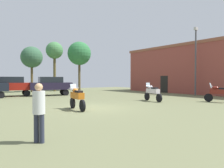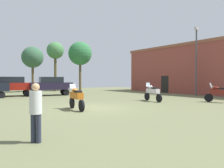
% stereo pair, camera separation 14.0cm
% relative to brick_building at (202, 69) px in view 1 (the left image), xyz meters
% --- Properties ---
extents(ground_plane, '(44.00, 52.00, 0.02)m').
position_rel_brick_building_xyz_m(ground_plane, '(-18.00, -3.47, -3.04)').
color(ground_plane, '#6A6D49').
extents(brick_building, '(6.12, 20.29, 6.09)m').
position_rel_brick_building_xyz_m(brick_building, '(0.00, 0.00, 0.00)').
color(brick_building, brown).
rests_on(brick_building, ground).
extents(motorcycle_1, '(0.83, 2.15, 1.47)m').
position_rel_brick_building_xyz_m(motorcycle_1, '(-8.58, -6.55, -2.30)').
color(motorcycle_1, black).
rests_on(motorcycle_1, ground).
extents(motorcycle_4, '(0.74, 2.26, 1.48)m').
position_rel_brick_building_xyz_m(motorcycle_4, '(-11.98, -2.92, -2.30)').
color(motorcycle_4, black).
rests_on(motorcycle_4, ground).
extents(motorcycle_5, '(0.62, 2.22, 1.49)m').
position_rel_brick_building_xyz_m(motorcycle_5, '(-19.04, -3.60, -2.30)').
color(motorcycle_5, black).
rests_on(motorcycle_5, ground).
extents(car_1, '(4.54, 2.50, 2.00)m').
position_rel_brick_building_xyz_m(car_1, '(-16.48, 7.58, -1.86)').
color(car_1, black).
rests_on(car_1, ground).
extents(car_2, '(4.50, 2.34, 2.00)m').
position_rel_brick_building_xyz_m(car_2, '(-20.21, 8.79, -1.86)').
color(car_2, black).
rests_on(car_2, ground).
extents(person_1, '(0.48, 0.48, 1.67)m').
position_rel_brick_building_xyz_m(person_1, '(-22.82, -8.68, -2.06)').
color(person_1, '#292E40').
rests_on(person_1, ground).
extents(tree_2, '(2.86, 2.86, 6.14)m').
position_rel_brick_building_xyz_m(tree_2, '(-16.41, 14.81, 1.64)').
color(tree_2, brown).
rests_on(tree_2, ground).
extents(tree_4, '(2.43, 2.43, 7.11)m').
position_rel_brick_building_xyz_m(tree_4, '(-13.18, 14.92, 2.71)').
color(tree_4, brown).
rests_on(tree_4, ground).
extents(tree_8, '(3.58, 3.58, 7.48)m').
position_rel_brick_building_xyz_m(tree_8, '(-9.35, 14.62, 2.62)').
color(tree_8, brown).
rests_on(tree_8, ground).
extents(lamp_post, '(0.44, 0.24, 7.29)m').
position_rel_brick_building_xyz_m(lamp_post, '(-3.98, -1.67, 1.01)').
color(lamp_post, '#47474C').
rests_on(lamp_post, ground).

